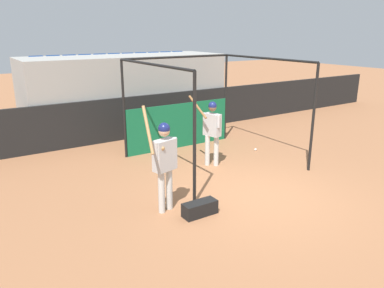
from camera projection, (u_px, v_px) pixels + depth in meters
ground_plane at (258, 196)px, 8.23m from camera, size 60.00×60.00×0.00m
outfield_wall at (142, 116)px, 12.68m from camera, size 24.00×0.12×1.41m
bleacher_section at (126, 93)px, 13.50m from camera, size 7.05×2.40×2.69m
batting_cage at (190, 113)px, 10.83m from camera, size 3.63×3.63×2.78m
player_batter at (212, 128)px, 9.80m from camera, size 0.57×0.82×1.86m
player_waiting at (164, 158)px, 7.23m from camera, size 0.75×0.59×2.16m
equipment_bag at (200, 208)px, 7.33m from camera, size 0.70×0.28×0.28m
baseball at (255, 150)px, 11.30m from camera, size 0.07×0.07×0.07m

